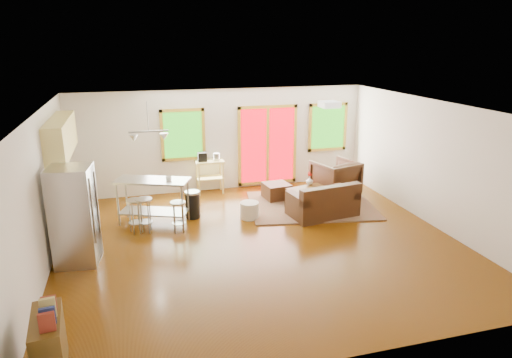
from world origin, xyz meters
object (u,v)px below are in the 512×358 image
object	(u,v)px
coffee_table	(308,191)
ottoman	(276,191)
island	(153,193)
armchair	(335,176)
rug	(311,205)
refrigerator	(75,216)
kitchen_cart	(209,165)
loveseat	(323,203)

from	to	relation	value
coffee_table	ottoman	world-z (taller)	ottoman
coffee_table	island	size ratio (longest dim) A/B	0.65
armchair	ottoman	bearing A→B (deg)	-20.92
rug	refrigerator	size ratio (longest dim) A/B	1.64
armchair	refrigerator	size ratio (longest dim) A/B	0.57
rug	armchair	size ratio (longest dim) A/B	2.88
armchair	refrigerator	xyz separation A→B (m)	(-5.87, -2.11, 0.37)
armchair	island	xyz separation A→B (m)	(-4.48, -0.62, 0.17)
coffee_table	island	xyz separation A→B (m)	(-3.60, -0.21, 0.34)
island	kitchen_cart	bearing A→B (deg)	48.31
coffee_table	refrigerator	bearing A→B (deg)	-161.20
refrigerator	rug	bearing A→B (deg)	24.26
loveseat	coffee_table	bearing A→B (deg)	83.24
coffee_table	ottoman	xyz separation A→B (m)	(-0.62, 0.54, -0.13)
rug	refrigerator	world-z (taller)	refrigerator
loveseat	refrigerator	size ratio (longest dim) A/B	0.90
island	armchair	bearing A→B (deg)	7.86
rug	armchair	bearing A→B (deg)	32.97
ottoman	island	distance (m)	3.11
loveseat	island	size ratio (longest dim) A/B	0.95
armchair	refrigerator	world-z (taller)	refrigerator
loveseat	coffee_table	world-z (taller)	loveseat
coffee_table	ottoman	distance (m)	0.83
loveseat	refrigerator	distance (m)	5.12
ottoman	refrigerator	distance (m)	4.96
armchair	island	distance (m)	4.53
coffee_table	armchair	distance (m)	0.98
ottoman	kitchen_cart	size ratio (longest dim) A/B	0.55
rug	ottoman	xyz separation A→B (m)	(-0.64, 0.69, 0.18)
loveseat	armchair	world-z (taller)	armchair
rug	ottoman	distance (m)	0.96
island	kitchen_cart	world-z (taller)	kitchen_cart
rug	kitchen_cart	world-z (taller)	kitchen_cart
rug	kitchen_cart	distance (m)	2.77
rug	loveseat	xyz separation A→B (m)	(0.00, -0.69, 0.29)
ottoman	coffee_table	bearing A→B (deg)	-41.26
loveseat	refrigerator	xyz separation A→B (m)	(-5.02, -0.87, 0.56)
rug	refrigerator	distance (m)	5.32
island	rug	bearing A→B (deg)	1.00
island	refrigerator	bearing A→B (deg)	-132.94
rug	kitchen_cart	size ratio (longest dim) A/B	2.67
loveseat	ottoman	bearing A→B (deg)	106.67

